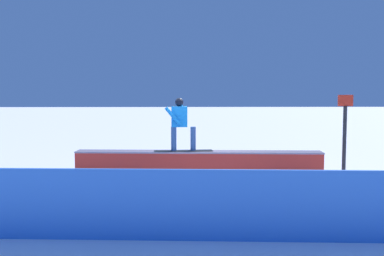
{
  "coord_description": "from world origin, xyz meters",
  "views": [
    {
      "loc": [
        0.48,
        11.32,
        2.3
      ],
      "look_at": [
        0.19,
        0.99,
        1.47
      ],
      "focal_mm": 40.97,
      "sensor_mm": 36.0,
      "label": 1
    }
  ],
  "objects": [
    {
      "name": "ground_plane",
      "position": [
        0.0,
        0.0,
        0.0
      ],
      "size": [
        120.0,
        120.0,
        0.0
      ],
      "primitive_type": "plane",
      "color": "white"
    },
    {
      "name": "snowboarder",
      "position": [
        0.47,
        -0.02,
        1.53
      ],
      "size": [
        1.54,
        0.46,
        1.39
      ],
      "color": "black",
      "rests_on": "grind_box"
    },
    {
      "name": "grind_box",
      "position": [
        0.0,
        0.0,
        0.36
      ],
      "size": [
        6.43,
        0.89,
        0.79
      ],
      "color": "red",
      "rests_on": "ground_plane"
    },
    {
      "name": "trail_marker",
      "position": [
        -3.89,
        -0.12,
        1.2
      ],
      "size": [
        0.4,
        0.1,
        2.25
      ],
      "color": "#262628",
      "rests_on": "ground_plane"
    },
    {
      "name": "safety_fence",
      "position": [
        0.0,
        4.67,
        0.56
      ],
      "size": [
        8.71,
        0.6,
        1.13
      ],
      "primitive_type": "cube",
      "rotation": [
        0.0,
        0.0,
        -0.06
      ],
      "color": "#3475E1",
      "rests_on": "ground_plane"
    }
  ]
}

